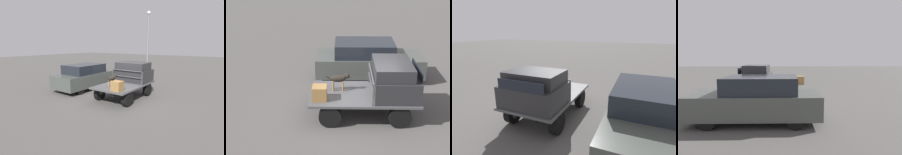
# 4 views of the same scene
# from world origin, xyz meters

# --- Properties ---
(ground_plane) EXTENTS (80.00, 80.00, 0.00)m
(ground_plane) POSITION_xyz_m (0.00, 0.00, 0.00)
(ground_plane) COLOR #514F4C
(flatbed_truck) EXTENTS (3.57, 2.04, 0.79)m
(flatbed_truck) POSITION_xyz_m (0.00, 0.00, 0.57)
(flatbed_truck) COLOR black
(flatbed_truck) RESTS_ON ground
(truck_cab) EXTENTS (1.44, 1.92, 1.12)m
(truck_cab) POSITION_xyz_m (0.99, 0.00, 1.32)
(truck_cab) COLOR #28282B
(truck_cab) RESTS_ON flatbed_truck
(truck_headboard) EXTENTS (0.04, 1.92, 0.74)m
(truck_headboard) POSITION_xyz_m (0.23, 0.00, 1.28)
(truck_headboard) COLOR #4C4C4F
(truck_headboard) RESTS_ON flatbed_truck
(dog) EXTENTS (0.88, 0.24, 0.66)m
(dog) POSITION_xyz_m (-0.81, 0.22, 1.21)
(dog) COLOR #9E7547
(dog) RESTS_ON flatbed_truck
(cargo_crate) EXTENTS (0.46, 0.46, 0.46)m
(cargo_crate) POSITION_xyz_m (-1.45, -0.51, 1.02)
(cargo_crate) COLOR olive
(cargo_crate) RESTS_ON flatbed_truck
(parked_sedan) EXTENTS (4.55, 1.88, 1.64)m
(parked_sedan) POSITION_xyz_m (0.37, 3.27, 0.82)
(parked_sedan) COLOR black
(parked_sedan) RESTS_ON ground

